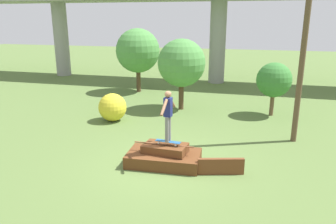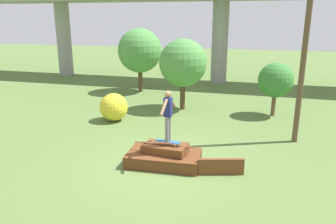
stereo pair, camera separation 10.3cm
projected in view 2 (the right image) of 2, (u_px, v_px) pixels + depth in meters
The scene contains 11 objects.
ground_plane at pixel (164, 164), 10.26m from camera, with size 80.00×80.00×0.00m, color #567038.
scrap_pile at pixel (164, 156), 10.20m from camera, with size 2.31×1.39×0.68m.
scrap_plank_loose at pixel (221, 167), 9.51m from camera, with size 1.33×0.47×0.49m.
skateboard at pixel (168, 142), 10.05m from camera, with size 0.82×0.28×0.09m.
skater at pixel (168, 113), 9.79m from camera, with size 0.24×1.14×1.58m.
highway_overpass at pixel (222, 3), 21.70m from camera, with size 44.00×3.91×6.15m.
utility_pole at pixel (306, 41), 11.12m from camera, with size 1.30×0.20×7.08m.
tree_behind_left at pixel (140, 51), 19.63m from camera, with size 2.63×2.63×3.83m.
tree_behind_right at pixel (183, 63), 15.79m from camera, with size 2.32×2.32×3.47m.
tree_mid_back at pixel (276, 80), 14.88m from camera, with size 1.59×1.59×2.48m.
bush_yellow_flowering at pixel (114, 107), 14.43m from camera, with size 1.23×1.23×1.23m.
Camera 2 is at (2.61, -9.04, 4.41)m, focal length 35.00 mm.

